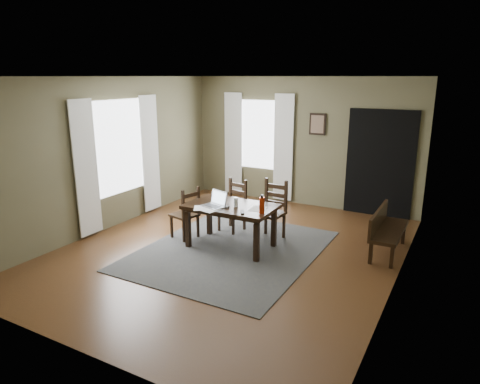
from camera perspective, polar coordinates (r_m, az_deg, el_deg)
The scene contains 24 objects.
ground at distance 6.93m, azimuth -1.20°, elevation -7.82°, with size 5.00×6.00×0.01m.
room_shell at distance 6.44m, azimuth -1.29°, elevation 7.16°, with size 5.02×6.02×2.71m.
rug at distance 6.92m, azimuth -1.20°, elevation -7.74°, with size 2.60×3.20×0.01m.
dining_table at distance 6.84m, azimuth -1.22°, elevation -2.43°, with size 1.43×0.88×0.71m.
chair_end at distance 7.31m, azimuth -7.18°, elevation -2.91°, with size 0.48×0.47×0.90m.
chair_back_left at distance 7.66m, azimuth -0.88°, elevation -1.88°, with size 0.46×0.46×0.91m.
chair_back_right at distance 7.26m, azimuth 4.24°, elevation -2.54°, with size 0.47×0.47×1.00m.
bench at distance 7.07m, azimuth 18.81°, elevation -4.48°, with size 0.40×1.25×0.70m.
laptop at distance 6.75m, azimuth -3.26°, elevation -1.39°, with size 0.42×0.37×0.24m.
computer_mouse at distance 6.66m, azimuth -1.72°, elevation -2.01°, with size 0.05×0.09×0.03m, color #3F3F42.
tv_remote at distance 6.43m, azimuth 0.32°, elevation -2.69°, with size 0.05×0.18×0.02m, color black.
drinking_glass at distance 6.71m, azimuth -0.54°, elevation -1.34°, with size 0.07×0.07×0.15m, color silver.
water_bottle at distance 6.38m, azimuth 2.93°, elevation -1.72°, with size 0.10×0.10×0.28m.
paper_a at distance 6.68m, azimuth -5.24°, elevation -2.14°, with size 0.21×0.28×0.00m, color white.
paper_d at distance 6.62m, azimuth 2.40°, elevation -2.25°, with size 0.22×0.29×0.00m, color white.
paper_e at distance 6.57m, azimuth -3.88°, elevation -2.40°, with size 0.21×0.27×0.00m, color white.
window_left at distance 8.14m, azimuth -15.86°, elevation 5.78°, with size 0.01×1.30×1.70m.
window_back at distance 9.55m, azimuth 2.46°, elevation 7.65°, with size 1.00×0.01×1.50m.
curtain_left_near at distance 7.61m, azimuth -19.86°, elevation 2.90°, with size 0.03×0.48×2.30m.
curtain_left_far at distance 8.76m, azimuth -11.87°, elevation 5.00°, with size 0.03×0.48×2.30m.
curtain_back_left at distance 9.85m, azimuth -0.89°, elevation 6.43°, with size 0.44×0.03×2.30m.
curtain_back_right at distance 9.30m, azimuth 5.80°, elevation 5.83°, with size 0.44×0.03×2.30m.
framed_picture at distance 9.00m, azimuth 10.29°, elevation 8.89°, with size 0.34×0.03×0.44m.
doorway_back at distance 8.78m, azimuth 18.14°, elevation 3.60°, with size 1.30×0.03×2.10m.
Camera 1 is at (3.19, -5.52, 2.71)m, focal length 32.00 mm.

